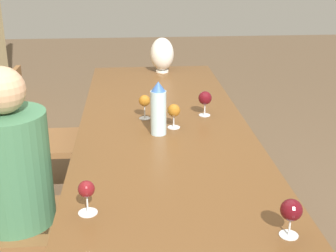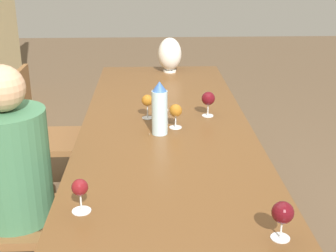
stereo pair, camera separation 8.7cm
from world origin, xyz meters
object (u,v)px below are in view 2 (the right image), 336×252
Objects in this scene: wine_glass_0 at (80,189)px; wine_glass_2 at (283,213)px; vase at (170,54)px; wine_glass_4 at (176,111)px; chair_near at (2,210)px; wine_glass_3 at (147,101)px; person_near at (17,182)px; water_bottle at (160,109)px; wine_glass_1 at (208,99)px; water_tumbler at (161,116)px; chair_far at (45,133)px.

wine_glass_0 is 0.96× the size of wine_glass_2.
wine_glass_4 is at bearing 179.03° from vase.
chair_near reaches higher than wine_glass_0.
person_near is at bearing 134.16° from wine_glass_3.
vase is at bearing -4.74° from water_bottle.
wine_glass_0 is 0.98× the size of wine_glass_4.
water_bottle reaches higher than wine_glass_0.
wine_glass_2 is (-0.20, -0.69, 0.00)m from wine_glass_0.
wine_glass_1 reaches higher than wine_glass_2.
wine_glass_1 is at bearing 4.56° from wine_glass_2.
vase is at bearing -27.52° from chair_near.
water_tumbler is at bearing 49.32° from wine_glass_4.
water_tumbler is 0.60× the size of wine_glass_3.
wine_glass_0 is at bearing -139.72° from person_near.
wine_glass_0 is 0.90× the size of wine_glass_1.
water_bottle is 0.78m from person_near.
vase is 0.29× the size of chair_near.
wine_glass_2 is 1.23m from person_near.
wine_glass_1 is at bearing -67.49° from water_tumbler.
water_bottle is at bearing 176.95° from water_tumbler.
wine_glass_4 is at bearing -123.34° from chair_far.
chair_near is at bearing 130.34° from wine_glass_3.
wine_glass_4 is 0.88m from person_near.
wine_glass_4 is at bearing -130.68° from water_tumbler.
wine_glass_0 is (-0.91, 0.31, 0.05)m from water_tumbler.
wine_glass_0 is at bearing 168.65° from vase.
vase is 1.08m from wine_glass_3.
water_bottle is at bearing -62.81° from person_near.
wine_glass_0 is 0.72m from wine_glass_2.
water_bottle is 0.31× the size of chair_far.
wine_glass_0 is 1.03m from wine_glass_3.
water_tumbler is 0.84m from person_near.
water_bottle is at bearing 175.26° from vase.
chair_far is at bearing 49.76° from water_bottle.
chair_near is (-1.64, 0.86, -0.38)m from vase.
wine_glass_2 is at bearing -120.69° from person_near.
wine_glass_2 reaches higher than water_tumbler.
water_bottle reaches higher than wine_glass_1.
vase is 1.05m from wine_glass_1.
vase reaches higher than water_tumbler.
vase is at bearing -11.35° from wine_glass_0.
wine_glass_1 is 0.12× the size of person_near.
vase is 0.29× the size of chair_far.
chair_far is (0.63, 0.75, -0.37)m from water_bottle.
chair_near is (-0.61, 1.03, -0.34)m from wine_glass_1.
person_near is at bearing -174.97° from chair_far.
water_tumbler is 0.31× the size of vase.
wine_glass_2 is at bearing -106.15° from wine_glass_0.
wine_glass_4 is (-0.07, -0.08, 0.05)m from water_tumbler.
chair_near is 0.97m from chair_far.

